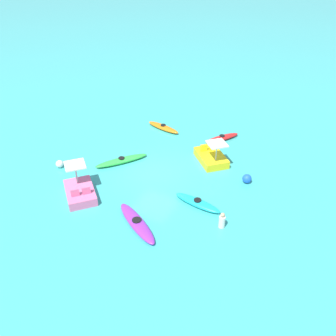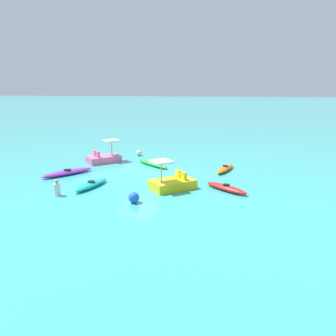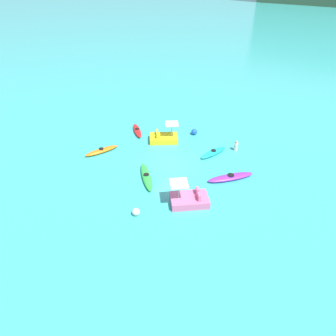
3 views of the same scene
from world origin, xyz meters
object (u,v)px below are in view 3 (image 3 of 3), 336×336
(kayak_orange, at_px, (102,151))
(pedal_boat_yellow, at_px, (164,138))
(kayak_purple, at_px, (231,177))
(person_near_shore, at_px, (236,146))
(kayak_red, at_px, (137,131))
(pedal_boat_pink, at_px, (189,199))
(kayak_green, at_px, (146,177))
(buoy_white, at_px, (136,212))
(kayak_cyan, at_px, (213,152))
(buoy_blue, at_px, (194,132))

(kayak_orange, height_order, pedal_boat_yellow, pedal_boat_yellow)
(kayak_purple, distance_m, person_near_shore, 4.23)
(pedal_boat_yellow, distance_m, person_near_shore, 6.18)
(kayak_red, bearing_deg, kayak_purple, -3.57)
(pedal_boat_yellow, bearing_deg, pedal_boat_pink, -36.87)
(kayak_red, xyz_separation_m, kayak_green, (5.77, -4.59, -0.00))
(kayak_red, height_order, pedal_boat_pink, pedal_boat_pink)
(pedal_boat_yellow, height_order, buoy_white, pedal_boat_yellow)
(kayak_purple, xyz_separation_m, buoy_white, (-2.36, -7.06, 0.08))
(kayak_cyan, distance_m, buoy_white, 9.12)
(pedal_boat_yellow, relative_size, buoy_blue, 5.13)
(buoy_white, height_order, person_near_shore, person_near_shore)
(kayak_orange, xyz_separation_m, pedal_boat_yellow, (2.54, 4.83, 0.17))
(buoy_blue, distance_m, person_near_shore, 4.29)
(kayak_red, bearing_deg, kayak_cyan, 10.58)
(kayak_red, distance_m, person_near_shore, 9.07)
(kayak_orange, distance_m, buoy_white, 8.22)
(person_near_shore, bearing_deg, buoy_blue, -179.37)
(pedal_boat_yellow, xyz_separation_m, buoy_blue, (1.24, 2.73, -0.07))
(buoy_white, relative_size, buoy_blue, 0.89)
(kayak_red, relative_size, buoy_white, 5.40)
(pedal_boat_yellow, bearing_deg, kayak_orange, -117.76)
(kayak_red, bearing_deg, kayak_orange, -84.34)
(kayak_red, height_order, buoy_blue, buoy_blue)
(kayak_orange, bearing_deg, kayak_purple, 20.99)
(kayak_cyan, relative_size, pedal_boat_pink, 1.01)
(kayak_red, height_order, buoy_white, buoy_white)
(pedal_boat_pink, bearing_deg, kayak_orange, 178.50)
(kayak_orange, xyz_separation_m, kayak_cyan, (7.04, 5.85, 0.00))
(kayak_red, xyz_separation_m, buoy_blue, (4.22, 3.11, 0.11))
(kayak_purple, xyz_separation_m, kayak_green, (-4.58, -3.94, -0.00))
(kayak_green, bearing_deg, kayak_cyan, 74.03)
(kayak_purple, xyz_separation_m, pedal_boat_yellow, (-7.37, 1.02, 0.17))
(buoy_white, distance_m, buoy_blue, 11.45)
(kayak_cyan, distance_m, buoy_blue, 3.69)
(kayak_orange, xyz_separation_m, kayak_purple, (9.91, 3.80, 0.00))
(pedal_boat_yellow, relative_size, person_near_shore, 3.14)
(kayak_cyan, height_order, buoy_white, buoy_white)
(kayak_cyan, distance_m, kayak_green, 6.23)
(pedal_boat_pink, bearing_deg, kayak_red, 154.28)
(kayak_cyan, distance_m, person_near_shore, 2.04)
(kayak_cyan, height_order, kayak_purple, same)
(kayak_orange, height_order, buoy_white, buoy_white)
(buoy_white, relative_size, person_near_shore, 0.55)
(kayak_cyan, bearing_deg, person_near_shore, 59.87)
(pedal_boat_pink, xyz_separation_m, pedal_boat_yellow, (-6.76, 5.07, 0.00))
(kayak_orange, distance_m, person_near_shore, 11.08)
(pedal_boat_pink, relative_size, person_near_shore, 3.16)
(kayak_cyan, height_order, person_near_shore, person_near_shore)
(kayak_red, distance_m, kayak_green, 7.37)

